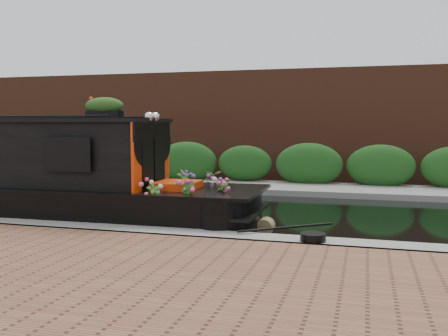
# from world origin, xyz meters

# --- Properties ---
(ground) EXTENTS (80.00, 80.00, 0.00)m
(ground) POSITION_xyz_m (0.00, 0.00, 0.00)
(ground) COLOR black
(ground) RESTS_ON ground
(near_bank_coping) EXTENTS (40.00, 0.60, 0.50)m
(near_bank_coping) POSITION_xyz_m (0.00, -3.30, 0.00)
(near_bank_coping) COLOR gray
(near_bank_coping) RESTS_ON ground
(far_bank_path) EXTENTS (40.00, 2.40, 0.34)m
(far_bank_path) POSITION_xyz_m (0.00, 4.20, 0.00)
(far_bank_path) COLOR gray
(far_bank_path) RESTS_ON ground
(far_hedge) EXTENTS (40.00, 1.10, 2.80)m
(far_hedge) POSITION_xyz_m (0.00, 5.10, 0.00)
(far_hedge) COLOR #1C4A18
(far_hedge) RESTS_ON ground
(far_brick_wall) EXTENTS (40.00, 1.00, 8.00)m
(far_brick_wall) POSITION_xyz_m (0.00, 7.20, 0.00)
(far_brick_wall) COLOR brown
(far_brick_wall) RESTS_ON ground
(rope_fender) EXTENTS (0.31, 0.33, 0.31)m
(rope_fender) POSITION_xyz_m (2.07, -2.04, 0.16)
(rope_fender) COLOR olive
(rope_fender) RESTS_ON ground
(coiled_mooring_rope) EXTENTS (0.39, 0.39, 0.12)m
(coiled_mooring_rope) POSITION_xyz_m (3.08, -3.35, 0.31)
(coiled_mooring_rope) COLOR black
(coiled_mooring_rope) RESTS_ON near_bank_coping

